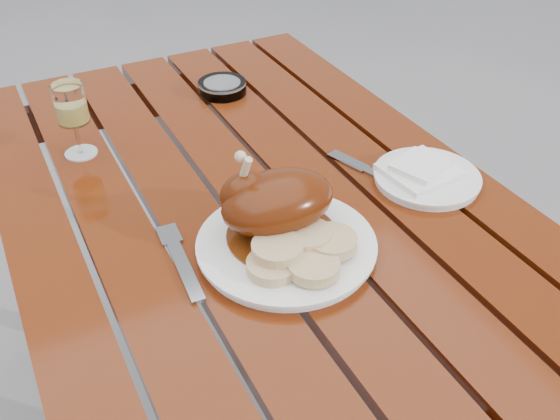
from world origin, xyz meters
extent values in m
cube|color=maroon|center=(0.00, 0.00, 0.38)|extent=(0.80, 1.20, 0.75)
cylinder|color=white|center=(-0.02, -0.19, 0.76)|extent=(0.29, 0.29, 0.02)
cylinder|color=#552309|center=(-0.02, -0.18, 0.77)|extent=(0.17, 0.17, 0.00)
ellipsoid|color=#5E1E07|center=(-0.01, -0.15, 0.82)|extent=(0.18, 0.12, 0.09)
ellipsoid|color=#5E1E07|center=(-0.05, -0.13, 0.83)|extent=(0.08, 0.06, 0.07)
cylinder|color=#C6B28C|center=(-0.06, -0.12, 0.85)|extent=(0.02, 0.04, 0.09)
cylinder|color=tan|center=(-0.07, -0.24, 0.78)|extent=(0.07, 0.07, 0.02)
cylinder|color=tan|center=(-0.02, -0.27, 0.78)|extent=(0.07, 0.07, 0.02)
cylinder|color=tan|center=(0.03, -0.24, 0.78)|extent=(0.07, 0.07, 0.02)
cylinder|color=tan|center=(0.00, -0.21, 0.79)|extent=(0.07, 0.07, 0.02)
cylinder|color=tan|center=(-0.05, -0.22, 0.79)|extent=(0.07, 0.07, 0.02)
cylinder|color=#F8E370|center=(-0.23, 0.23, 0.82)|extent=(0.06, 0.06, 0.14)
cylinder|color=white|center=(0.29, -0.14, 0.76)|extent=(0.19, 0.19, 0.02)
cube|color=white|center=(0.28, -0.13, 0.77)|extent=(0.13, 0.12, 0.01)
cylinder|color=#B2B7BC|center=(0.11, 0.35, 0.76)|extent=(0.12, 0.12, 0.03)
cube|color=gray|center=(-0.17, -0.15, 0.75)|extent=(0.03, 0.17, 0.01)
cube|color=gray|center=(0.23, -0.10, 0.75)|extent=(0.07, 0.18, 0.01)
camera|label=1|loc=(-0.36, -0.83, 1.37)|focal=40.00mm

